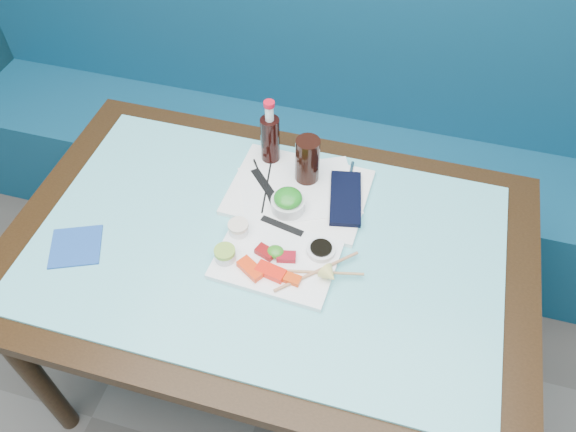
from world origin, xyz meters
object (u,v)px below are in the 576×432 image
(booth_bench, at_px, (330,144))
(cola_bottle_body, at_px, (270,141))
(dining_table, at_px, (268,264))
(serving_tray, at_px, (298,192))
(sashimi_plate, at_px, (276,260))
(cola_glass, at_px, (307,160))
(blue_napkin, at_px, (76,246))
(seaweed_bowl, at_px, (288,204))

(booth_bench, relative_size, cola_bottle_body, 18.87)
(dining_table, xyz_separation_m, serving_tray, (0.03, 0.20, 0.10))
(sashimi_plate, xyz_separation_m, serving_tray, (-0.01, 0.24, -0.00))
(dining_table, distance_m, cola_glass, 0.31)
(serving_tray, xyz_separation_m, blue_napkin, (-0.51, -0.34, -0.00))
(serving_tray, relative_size, seaweed_bowl, 4.09)
(sashimi_plate, distance_m, cola_glass, 0.31)
(serving_tray, xyz_separation_m, cola_bottle_body, (-0.11, 0.11, 0.07))
(booth_bench, relative_size, blue_napkin, 23.23)
(booth_bench, distance_m, dining_table, 0.89)
(cola_bottle_body, bearing_deg, cola_glass, -22.93)
(booth_bench, height_order, cola_glass, booth_bench)
(booth_bench, bearing_deg, cola_glass, -85.74)
(sashimi_plate, height_order, cola_bottle_body, cola_bottle_body)
(blue_napkin, bearing_deg, cola_bottle_body, 48.26)
(sashimi_plate, distance_m, seaweed_bowl, 0.17)
(dining_table, bearing_deg, cola_glass, 80.05)
(cola_glass, relative_size, blue_napkin, 1.10)
(booth_bench, height_order, sashimi_plate, booth_bench)
(booth_bench, xyz_separation_m, dining_table, (0.00, -0.84, 0.29))
(cola_glass, distance_m, blue_napkin, 0.66)
(booth_bench, xyz_separation_m, cola_glass, (0.04, -0.59, 0.47))
(serving_tray, xyz_separation_m, cola_glass, (0.01, 0.05, 0.08))
(cola_glass, height_order, blue_napkin, cola_glass)
(cola_glass, bearing_deg, dining_table, -99.95)
(dining_table, xyz_separation_m, sashimi_plate, (0.04, -0.05, 0.10))
(sashimi_plate, bearing_deg, serving_tray, 94.89)
(booth_bench, distance_m, serving_tray, 0.75)
(seaweed_bowl, relative_size, cola_glass, 0.66)
(dining_table, bearing_deg, seaweed_bowl, 78.75)
(serving_tray, relative_size, cola_bottle_body, 2.41)
(serving_tray, bearing_deg, cola_glass, 81.92)
(cola_glass, bearing_deg, seaweed_bowl, -98.75)
(booth_bench, bearing_deg, serving_tray, -86.99)
(cola_bottle_body, bearing_deg, sashimi_plate, -71.07)
(booth_bench, relative_size, seaweed_bowl, 32.08)
(sashimi_plate, bearing_deg, blue_napkin, -166.05)
(seaweed_bowl, height_order, cola_glass, cola_glass)
(dining_table, distance_m, sashimi_plate, 0.12)
(sashimi_plate, height_order, cola_glass, cola_glass)
(dining_table, bearing_deg, sashimi_plate, -50.70)
(serving_tray, distance_m, blue_napkin, 0.62)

